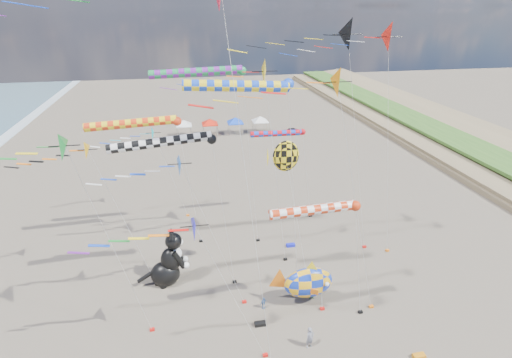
{
  "coord_description": "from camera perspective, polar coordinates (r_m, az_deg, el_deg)",
  "views": [
    {
      "loc": [
        -6.5,
        -15.71,
        23.38
      ],
      "look_at": [
        -1.14,
        12.0,
        11.09
      ],
      "focal_mm": 28.0,
      "sensor_mm": 36.0,
      "label": 1
    }
  ],
  "objects": [
    {
      "name": "angelfish_kite",
      "position": [
        32.5,
        3.96,
        3.1
      ],
      "size": [
        3.74,
        3.02,
        13.48
      ],
      "color": "yellow",
      "rests_on": "ground"
    },
    {
      "name": "windsock_4",
      "position": [
        43.56,
        3.45,
        6.46
      ],
      "size": [
        7.5,
        0.67,
        11.04
      ],
      "color": "red",
      "rests_on": "ground"
    },
    {
      "name": "delta_kite_8",
      "position": [
        35.45,
        16.19,
        18.74
      ],
      "size": [
        12.18,
        2.61,
        22.51
      ],
      "color": "red",
      "rests_on": "ground"
    },
    {
      "name": "parked_car",
      "position": [
        80.17,
        5.32,
        6.9
      ],
      "size": [
        3.56,
        1.91,
        1.15
      ],
      "primitive_type": "imported",
      "rotation": [
        0.0,
        0.0,
        1.74
      ],
      "color": "#26262D",
      "rests_on": "ground"
    },
    {
      "name": "windsock_2",
      "position": [
        28.7,
        8.88,
        -4.39
      ],
      "size": [
        8.1,
        0.77,
        10.51
      ],
      "color": "red",
      "rests_on": "ground"
    },
    {
      "name": "tent_row",
      "position": [
        78.77,
        -4.81,
        8.56
      ],
      "size": [
        19.2,
        4.2,
        3.8
      ],
      "color": "white",
      "rests_on": "ground"
    },
    {
      "name": "delta_kite_4",
      "position": [
        45.51,
        -16.09,
        5.47
      ],
      "size": [
        9.82,
        1.81,
        11.26
      ],
      "color": "#13B8C0",
      "rests_on": "ground"
    },
    {
      "name": "kite_bag_0",
      "position": [
        33.63,
        22.25,
        -22.37
      ],
      "size": [
        0.9,
        0.44,
        0.3
      ],
      "primitive_type": "cube",
      "color": "orange",
      "rests_on": "ground"
    },
    {
      "name": "windsock_3",
      "position": [
        38.71,
        -16.72,
        7.59
      ],
      "size": [
        9.96,
        0.87,
        13.87
      ],
      "color": "red",
      "rests_on": "ground"
    },
    {
      "name": "delta_kite_1",
      "position": [
        26.15,
        9.08,
        13.01
      ],
      "size": [
        13.21,
        2.1,
        20.14
      ],
      "color": "#FF8D02",
      "rests_on": "ground"
    },
    {
      "name": "delta_kite_2",
      "position": [
        27.54,
        -27.71,
        3.66
      ],
      "size": [
        10.82,
        2.04,
        16.63
      ],
      "color": "#177D2F",
      "rests_on": "ground"
    },
    {
      "name": "child_green",
      "position": [
        36.14,
        8.09,
        -15.85
      ],
      "size": [
        0.63,
        0.52,
        1.17
      ],
      "primitive_type": "imported",
      "rotation": [
        0.0,
        0.0,
        -0.15
      ],
      "color": "#1E7733",
      "rests_on": "ground"
    },
    {
      "name": "windsock_0",
      "position": [
        31.16,
        -12.78,
        5.09
      ],
      "size": [
        9.5,
        0.78,
        14.28
      ],
      "color": "black",
      "rests_on": "ground"
    },
    {
      "name": "fish_inflatable",
      "position": [
        34.64,
        7.41,
        -14.46
      ],
      "size": [
        5.66,
        2.75,
        4.31
      ],
      "color": "#1233B8",
      "rests_on": "ground"
    },
    {
      "name": "delta_kite_5",
      "position": [
        33.36,
        -23.66,
        2.51
      ],
      "size": [
        9.41,
        1.7,
        13.78
      ],
      "color": "gold",
      "rests_on": "ground"
    },
    {
      "name": "person_adult",
      "position": [
        31.91,
        7.71,
        -21.54
      ],
      "size": [
        0.76,
        0.62,
        1.79
      ],
      "primitive_type": "imported",
      "rotation": [
        0.0,
        0.0,
        0.33
      ],
      "color": "slate",
      "rests_on": "ground"
    },
    {
      "name": "kite_bag_1",
      "position": [
        33.74,
        0.61,
        -19.98
      ],
      "size": [
        0.9,
        0.44,
        0.3
      ],
      "primitive_type": "cube",
      "color": "black",
      "rests_on": "ground"
    },
    {
      "name": "kite_bag_3",
      "position": [
        42.86,
        4.97,
        -9.39
      ],
      "size": [
        0.9,
        0.44,
        0.3
      ],
      "primitive_type": "cube",
      "color": "#141BCA",
      "rests_on": "ground"
    },
    {
      "name": "delta_kite_7",
      "position": [
        24.62,
        -11.08,
        -8.8
      ],
      "size": [
        11.67,
        2.0,
        11.73
      ],
      "color": "#1411E3",
      "rests_on": "ground"
    },
    {
      "name": "delta_kite_0",
      "position": [
        28.78,
        -11.84,
        1.66
      ],
      "size": [
        10.2,
        1.87,
        14.19
      ],
      "color": "#0B4CB8",
      "rests_on": "ground"
    },
    {
      "name": "child_blue",
      "position": [
        34.93,
        1.07,
        -17.29
      ],
      "size": [
        0.69,
        0.53,
        1.09
      ],
      "primitive_type": "imported",
      "rotation": [
        0.0,
        0.0,
        0.48
      ],
      "color": "#2C5AA6",
      "rests_on": "ground"
    },
    {
      "name": "windsock_5",
      "position": [
        28.3,
        -1.92,
        13.01
      ],
      "size": [
        9.07,
        0.82,
        18.71
      ],
      "color": "blue",
      "rests_on": "ground"
    },
    {
      "name": "delta_kite_6",
      "position": [
        35.53,
        12.04,
        19.36
      ],
      "size": [
        13.57,
        2.96,
        22.79
      ],
      "color": "black",
      "rests_on": "ground"
    },
    {
      "name": "delta_kite_9",
      "position": [
        33.09,
        -0.92,
        14.64
      ],
      "size": [
        10.72,
        2.36,
        19.73
      ],
      "color": "yellow",
      "rests_on": "ground"
    },
    {
      "name": "cat_inflatable",
      "position": [
        37.19,
        -12.59,
        -10.91
      ],
      "size": [
        4.13,
        2.29,
        5.39
      ],
      "primitive_type": null,
      "rotation": [
        0.0,
        0.0,
        0.07
      ],
      "color": "black",
      "rests_on": "ground"
    },
    {
      "name": "windsock_1",
      "position": [
        36.65,
        -7.85,
        14.79
      ],
      "size": [
        9.81,
        0.81,
        18.42
      ],
      "color": "#198C43",
      "rests_on": "ground"
    }
  ]
}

